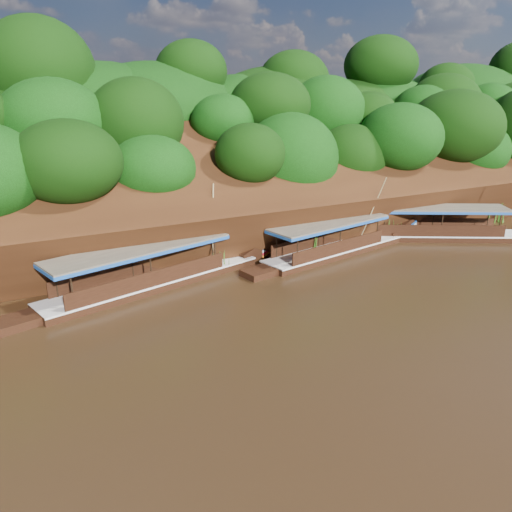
{
  "coord_description": "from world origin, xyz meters",
  "views": [
    {
      "loc": [
        -18.49,
        -19.11,
        11.18
      ],
      "look_at": [
        -4.89,
        7.0,
        1.35
      ],
      "focal_mm": 35.0,
      "sensor_mm": 36.0,
      "label": 1
    }
  ],
  "objects": [
    {
      "name": "ground",
      "position": [
        0.0,
        0.0,
        0.0
      ],
      "size": [
        160.0,
        160.0,
        0.0
      ],
      "primitive_type": "plane",
      "color": "black",
      "rests_on": "ground"
    },
    {
      "name": "reeds",
      "position": [
        -3.18,
        9.48,
        0.91
      ],
      "size": [
        50.6,
        2.38,
        2.04
      ],
      "color": "#38711C",
      "rests_on": "ground"
    },
    {
      "name": "boat_0",
      "position": [
        13.02,
        7.07,
        0.58
      ],
      "size": [
        14.78,
        9.49,
        6.93
      ],
      "rotation": [
        0.0,
        0.0,
        -0.51
      ],
      "color": "black",
      "rests_on": "ground"
    },
    {
      "name": "boat_1",
      "position": [
        3.0,
        8.5,
        0.57
      ],
      "size": [
        14.6,
        4.77,
        5.82
      ],
      "rotation": [
        0.0,
        0.0,
        0.19
      ],
      "color": "black",
      "rests_on": "ground"
    },
    {
      "name": "riverbank",
      "position": [
        -0.01,
        22.73,
        1.89
      ],
      "size": [
        120.0,
        30.06,
        19.4
      ],
      "color": "#32190B",
      "rests_on": "ground"
    },
    {
      "name": "boat_2",
      "position": [
        -10.14,
        8.58,
        0.59
      ],
      "size": [
        16.62,
        6.31,
        6.04
      ],
      "rotation": [
        0.0,
        0.0,
        0.26
      ],
      "color": "black",
      "rests_on": "ground"
    }
  ]
}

